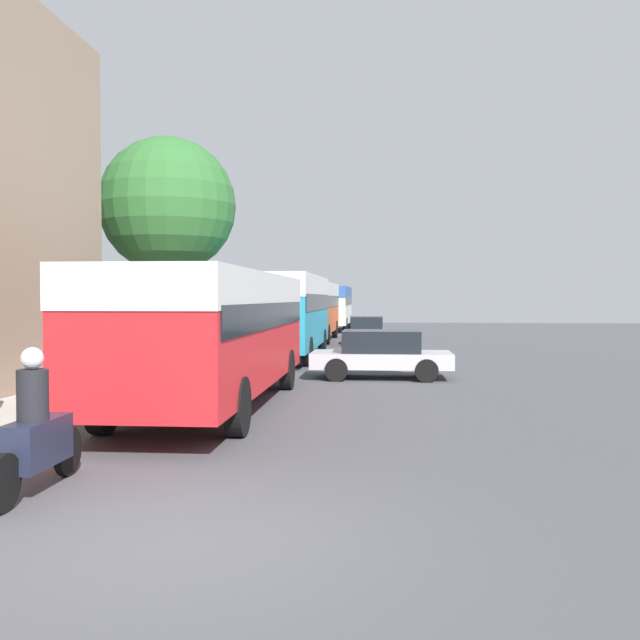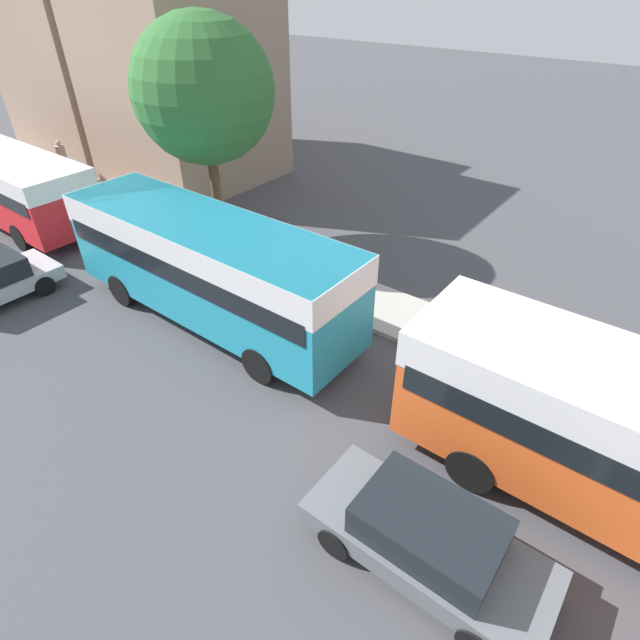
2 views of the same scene
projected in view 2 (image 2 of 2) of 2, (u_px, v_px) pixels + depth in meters
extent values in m
cube|color=#B2ADA3|center=(7.00, 158.00, 26.96)|extent=(2.20, 120.00, 0.15)
cube|color=gray|center=(75.00, 15.00, 24.59)|extent=(6.47, 6.95, 13.14)
cube|color=gray|center=(183.00, 74.00, 22.16)|extent=(6.88, 6.65, 9.31)
cube|color=red|center=(2.00, 180.00, 19.77)|extent=(2.52, 9.85, 2.31)
cylinder|color=black|center=(80.00, 217.00, 19.67)|extent=(0.28, 1.00, 1.00)
cylinder|color=black|center=(21.00, 237.00, 18.17)|extent=(0.28, 1.00, 1.00)
cylinder|color=black|center=(6.00, 183.00, 22.70)|extent=(0.28, 1.00, 1.00)
cube|color=teal|center=(209.00, 266.00, 13.79)|extent=(2.48, 9.28, 2.63)
cube|color=white|center=(204.00, 235.00, 13.26)|extent=(2.51, 9.33, 0.79)
cube|color=black|center=(207.00, 255.00, 13.60)|extent=(2.53, 8.91, 0.58)
cylinder|color=black|center=(316.00, 322.00, 13.87)|extent=(0.28, 1.00, 1.00)
cylinder|color=black|center=(260.00, 364.00, 12.39)|extent=(0.28, 1.00, 1.00)
cylinder|color=black|center=(181.00, 261.00, 16.72)|extent=(0.28, 1.00, 1.00)
cylinder|color=black|center=(122.00, 290.00, 15.25)|extent=(0.28, 1.00, 1.00)
cylinder|color=black|center=(514.00, 401.00, 11.36)|extent=(0.28, 1.00, 1.00)
cylinder|color=black|center=(471.00, 469.00, 9.83)|extent=(0.28, 1.00, 1.00)
cylinder|color=black|center=(44.00, 286.00, 15.78)|extent=(0.64, 0.22, 0.64)
cylinder|color=black|center=(17.00, 269.00, 16.65)|extent=(0.64, 0.22, 0.64)
cube|color=slate|center=(426.00, 544.00, 8.51)|extent=(1.74, 4.25, 0.44)
cube|color=black|center=(430.00, 526.00, 8.20)|extent=(1.53, 2.33, 0.62)
cylinder|color=black|center=(515.00, 560.00, 8.50)|extent=(0.22, 0.64, 0.64)
cylinder|color=black|center=(383.00, 481.00, 9.81)|extent=(0.22, 0.64, 0.64)
cylinder|color=black|center=(336.00, 542.00, 8.78)|extent=(0.22, 0.64, 0.64)
cylinder|color=#232838|center=(66.00, 170.00, 23.92)|extent=(0.35, 0.35, 0.86)
cylinder|color=gray|center=(61.00, 153.00, 23.47)|extent=(0.44, 0.44, 0.71)
sphere|color=tan|center=(58.00, 143.00, 23.19)|extent=(0.23, 0.23, 0.23)
cylinder|color=#232838|center=(176.00, 215.00, 19.68)|extent=(0.26, 0.26, 0.79)
cylinder|color=gray|center=(173.00, 197.00, 19.26)|extent=(0.32, 0.32, 0.66)
sphere|color=tan|center=(171.00, 186.00, 19.01)|extent=(0.21, 0.21, 0.21)
cylinder|color=brown|center=(217.00, 196.00, 17.67)|extent=(0.36, 0.36, 3.53)
sphere|color=#2D662D|center=(204.00, 91.00, 15.66)|extent=(4.51, 4.51, 4.51)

